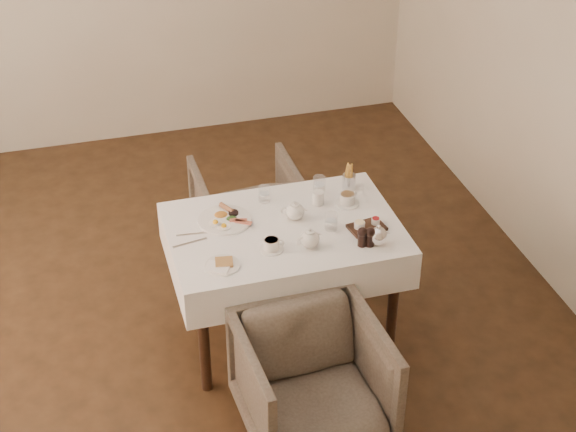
# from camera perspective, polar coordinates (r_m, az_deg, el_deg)

# --- Properties ---
(table) EXTENTS (1.28, 0.88, 0.75)m
(table) POSITION_cam_1_polar(r_m,az_deg,el_deg) (4.94, -0.26, -1.85)
(table) COLOR black
(table) RESTS_ON ground
(armchair_near) EXTENTS (0.75, 0.76, 0.66)m
(armchair_near) POSITION_cam_1_polar(r_m,az_deg,el_deg) (4.54, 1.63, -10.70)
(armchair_near) COLOR #453C32
(armchair_near) RESTS_ON ground
(armchair_far) EXTENTS (0.67, 0.69, 0.62)m
(armchair_far) POSITION_cam_1_polar(r_m,az_deg,el_deg) (5.85, -2.64, 0.45)
(armchair_far) COLOR #453C32
(armchair_far) RESTS_ON ground
(breakfast_plate) EXTENTS (0.30, 0.30, 0.04)m
(breakfast_plate) POSITION_cam_1_polar(r_m,az_deg,el_deg) (4.94, -4.10, -0.19)
(breakfast_plate) COLOR white
(breakfast_plate) RESTS_ON table
(side_plate) EXTENTS (0.20, 0.18, 0.02)m
(side_plate) POSITION_cam_1_polar(r_m,az_deg,el_deg) (4.58, -4.32, -3.20)
(side_plate) COLOR white
(side_plate) RESTS_ON table
(teapot_centre) EXTENTS (0.17, 0.15, 0.12)m
(teapot_centre) POSITION_cam_1_polar(r_m,az_deg,el_deg) (4.91, 0.45, 0.38)
(teapot_centre) COLOR white
(teapot_centre) RESTS_ON table
(teapot_front) EXTENTS (0.17, 0.14, 0.12)m
(teapot_front) POSITION_cam_1_polar(r_m,az_deg,el_deg) (4.69, 1.41, -1.41)
(teapot_front) COLOR white
(teapot_front) RESTS_ON table
(creamer) EXTENTS (0.07, 0.07, 0.08)m
(creamer) POSITION_cam_1_polar(r_m,az_deg,el_deg) (5.05, 1.96, 1.19)
(creamer) COLOR white
(creamer) RESTS_ON table
(teacup_near) EXTENTS (0.13, 0.13, 0.06)m
(teacup_near) POSITION_cam_1_polar(r_m,az_deg,el_deg) (4.68, -1.08, -1.89)
(teacup_near) COLOR white
(teacup_near) RESTS_ON table
(teacup_far) EXTENTS (0.14, 0.14, 0.07)m
(teacup_far) POSITION_cam_1_polar(r_m,az_deg,el_deg) (5.07, 3.86, 1.09)
(teacup_far) COLOR white
(teacup_far) RESTS_ON table
(glass_left) EXTENTS (0.07, 0.07, 0.09)m
(glass_left) POSITION_cam_1_polar(r_m,az_deg,el_deg) (5.08, -1.55, 1.44)
(glass_left) COLOR silver
(glass_left) RESTS_ON table
(glass_mid) EXTENTS (0.08, 0.08, 0.10)m
(glass_mid) POSITION_cam_1_polar(r_m,az_deg,el_deg) (4.84, 2.81, -0.34)
(glass_mid) COLOR silver
(glass_mid) RESTS_ON table
(glass_right) EXTENTS (0.08, 0.08, 0.10)m
(glass_right) POSITION_cam_1_polar(r_m,az_deg,el_deg) (5.16, 2.04, 2.03)
(glass_right) COLOR silver
(glass_right) RESTS_ON table
(condiment_board) EXTENTS (0.21, 0.16, 0.05)m
(condiment_board) POSITION_cam_1_polar(r_m,az_deg,el_deg) (4.87, 5.09, -0.66)
(condiment_board) COLOR black
(condiment_board) RESTS_ON table
(pepper_mill_left) EXTENTS (0.06, 0.06, 0.11)m
(pepper_mill_left) POSITION_cam_1_polar(r_m,az_deg,el_deg) (4.71, 4.83, -1.34)
(pepper_mill_left) COLOR black
(pepper_mill_left) RESTS_ON table
(pepper_mill_right) EXTENTS (0.06, 0.06, 0.11)m
(pepper_mill_right) POSITION_cam_1_polar(r_m,az_deg,el_deg) (4.72, 5.33, -1.34)
(pepper_mill_right) COLOR black
(pepper_mill_right) RESTS_ON table
(silver_pot) EXTENTS (0.13, 0.11, 0.13)m
(silver_pot) POSITION_cam_1_polar(r_m,az_deg,el_deg) (4.73, 5.86, -1.20)
(silver_pot) COLOR white
(silver_pot) RESTS_ON table
(fries_cup) EXTENTS (0.08, 0.08, 0.17)m
(fries_cup) POSITION_cam_1_polar(r_m,az_deg,el_deg) (5.19, 3.97, 2.47)
(fries_cup) COLOR silver
(fries_cup) RESTS_ON table
(cutlery_fork) EXTENTS (0.19, 0.03, 0.00)m
(cutlery_fork) POSITION_cam_1_polar(r_m,az_deg,el_deg) (4.84, -6.15, -1.16)
(cutlery_fork) COLOR silver
(cutlery_fork) RESTS_ON table
(cutlery_knife) EXTENTS (0.20, 0.05, 0.00)m
(cutlery_knife) POSITION_cam_1_polar(r_m,az_deg,el_deg) (4.78, -6.36, -1.74)
(cutlery_knife) COLOR silver
(cutlery_knife) RESTS_ON table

